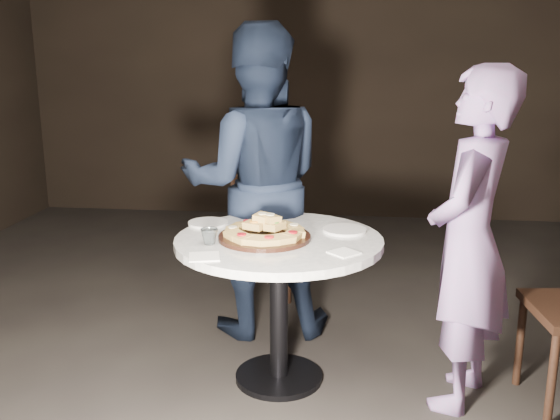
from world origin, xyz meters
name	(u,v)px	position (x,y,z in m)	size (l,w,h in m)	color
floor	(273,378)	(0.00, 0.00, 0.00)	(7.00, 7.00, 0.00)	black
table	(279,265)	(0.03, -0.01, 0.64)	(1.13, 1.13, 0.78)	black
serving_board	(265,237)	(-0.03, -0.04, 0.79)	(0.46, 0.46, 0.02)	black
focaccia_pile	(265,229)	(-0.03, -0.04, 0.83)	(0.41, 0.41, 0.11)	tan
plate_left	(208,223)	(-0.37, 0.20, 0.79)	(0.22, 0.22, 0.01)	white
plate_right	(345,230)	(0.36, 0.15, 0.79)	(0.23, 0.23, 0.01)	white
water_glass	(209,236)	(-0.28, -0.16, 0.82)	(0.08, 0.08, 0.08)	silver
napkin_near	(204,257)	(-0.26, -0.36, 0.79)	(0.14, 0.14, 0.01)	white
napkin_far	(344,253)	(0.36, -0.23, 0.79)	(0.12, 0.12, 0.01)	white
chair_far	(266,226)	(-0.19, 1.15, 0.52)	(0.47, 0.49, 0.90)	black
diner_navy	(256,183)	(-0.18, 0.62, 0.93)	(0.90, 0.70, 1.86)	black
diner_teal	(469,242)	(0.95, -0.09, 0.82)	(0.60, 0.39, 1.64)	#8066A1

